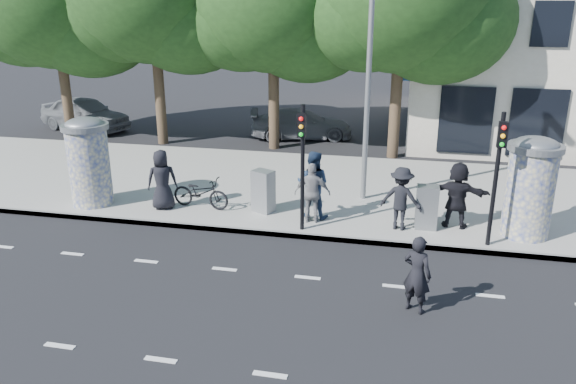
% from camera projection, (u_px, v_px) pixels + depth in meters
% --- Properties ---
extents(ground, '(120.00, 120.00, 0.00)m').
position_uv_depth(ground, '(296.00, 309.00, 11.58)').
color(ground, black).
rests_on(ground, ground).
extents(sidewalk, '(40.00, 8.00, 0.15)m').
position_uv_depth(sidewalk, '(341.00, 190.00, 18.49)').
color(sidewalk, gray).
rests_on(sidewalk, ground).
extents(curb, '(40.00, 0.10, 0.16)m').
position_uv_depth(curb, '(322.00, 238.00, 14.84)').
color(curb, slate).
rests_on(curb, ground).
extents(lane_dash_near, '(32.00, 0.12, 0.01)m').
position_uv_depth(lane_dash_near, '(270.00, 375.00, 9.55)').
color(lane_dash_near, silver).
rests_on(lane_dash_near, ground).
extents(lane_dash_far, '(32.00, 0.12, 0.01)m').
position_uv_depth(lane_dash_far, '(308.00, 278.00, 12.88)').
color(lane_dash_far, silver).
rests_on(lane_dash_far, ground).
extents(ad_column_left, '(1.36, 1.36, 2.65)m').
position_uv_depth(ad_column_left, '(89.00, 159.00, 16.67)').
color(ad_column_left, beige).
rests_on(ad_column_left, sidewalk).
extents(ad_column_right, '(1.36, 1.36, 2.65)m').
position_uv_depth(ad_column_right, '(530.00, 185.00, 14.39)').
color(ad_column_right, beige).
rests_on(ad_column_right, sidewalk).
extents(traffic_pole_near, '(0.22, 0.31, 3.40)m').
position_uv_depth(traffic_pole_near, '(302.00, 155.00, 14.48)').
color(traffic_pole_near, black).
rests_on(traffic_pole_near, sidewalk).
extents(traffic_pole_far, '(0.22, 0.31, 3.40)m').
position_uv_depth(traffic_pole_far, '(498.00, 167.00, 13.52)').
color(traffic_pole_far, black).
rests_on(traffic_pole_far, sidewalk).
extents(street_lamp, '(0.25, 0.93, 8.00)m').
position_uv_depth(street_lamp, '(370.00, 46.00, 15.98)').
color(street_lamp, slate).
rests_on(street_lamp, sidewalk).
extents(ped_a, '(1.03, 0.87, 1.78)m').
position_uv_depth(ped_a, '(162.00, 180.00, 16.42)').
color(ped_a, black).
rests_on(ped_a, sidewalk).
extents(ped_c, '(1.03, 0.85, 1.93)m').
position_uv_depth(ped_c, '(313.00, 185.00, 15.75)').
color(ped_c, '#1C2C47').
rests_on(ped_c, sidewalk).
extents(ped_d, '(1.23, 0.86, 1.73)m').
position_uv_depth(ped_d, '(401.00, 198.00, 14.97)').
color(ped_d, black).
rests_on(ped_d, sidewalk).
extents(ped_e, '(1.03, 0.64, 1.69)m').
position_uv_depth(ped_e, '(312.00, 193.00, 15.43)').
color(ped_e, gray).
rests_on(ped_e, sidewalk).
extents(ped_f, '(1.76, 0.82, 1.83)m').
position_uv_depth(ped_f, '(457.00, 195.00, 15.08)').
color(ped_f, black).
rests_on(ped_f, sidewalk).
extents(man_road, '(0.72, 0.63, 1.65)m').
position_uv_depth(man_road, '(417.00, 274.00, 11.26)').
color(man_road, black).
rests_on(man_road, ground).
extents(bicycle, '(0.86, 1.86, 0.94)m').
position_uv_depth(bicycle, '(201.00, 193.00, 16.62)').
color(bicycle, black).
rests_on(bicycle, sidewalk).
extents(cabinet_left, '(0.72, 0.64, 1.24)m').
position_uv_depth(cabinet_left, '(263.00, 191.00, 16.28)').
color(cabinet_left, gray).
rests_on(cabinet_left, sidewalk).
extents(cabinet_right, '(0.58, 0.43, 1.20)m').
position_uv_depth(cabinet_right, '(427.00, 207.00, 15.08)').
color(cabinet_right, gray).
rests_on(cabinet_right, sidewalk).
extents(car_left, '(3.28, 5.09, 1.61)m').
position_uv_depth(car_left, '(85.00, 113.00, 27.07)').
color(car_left, slate).
rests_on(car_left, ground).
extents(car_right, '(2.89, 4.89, 1.33)m').
position_uv_depth(car_right, '(301.00, 124.00, 25.49)').
color(car_right, slate).
rests_on(car_right, ground).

